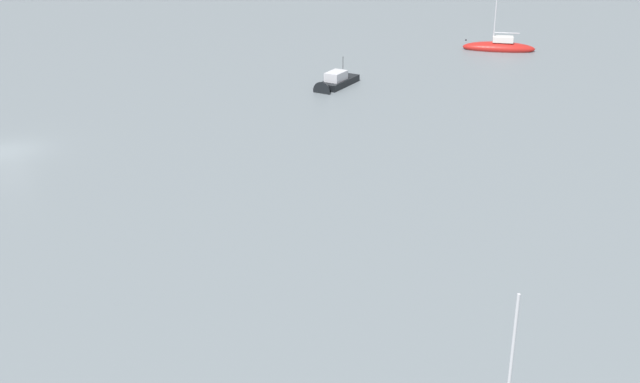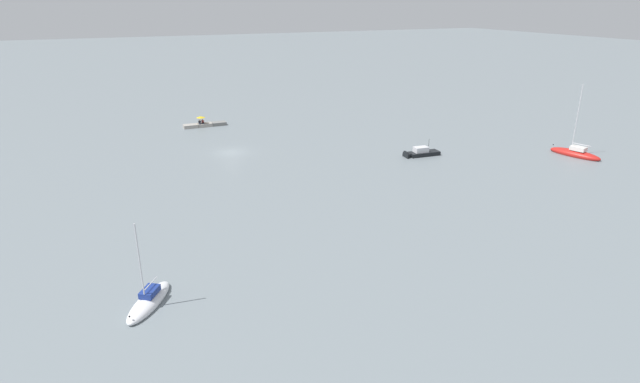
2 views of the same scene
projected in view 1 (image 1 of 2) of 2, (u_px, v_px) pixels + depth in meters
ground_plane at (8, 151)px, 50.54m from camera, size 500.00×500.00×0.00m
sailboat_red_far at (499, 47)px, 77.72m from camera, size 3.71×7.29×10.14m
motorboat_black_mid at (334, 84)px, 64.78m from camera, size 5.23×1.95×2.88m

